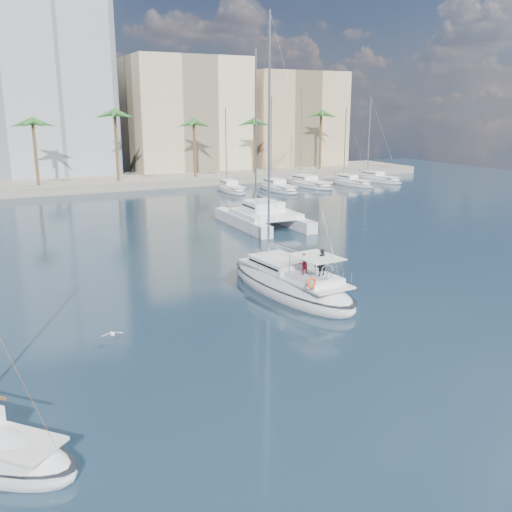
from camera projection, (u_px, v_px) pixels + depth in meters
ground at (250, 320)px, 32.06m from camera, size 160.00×160.00×0.00m
quay at (70, 184)px, 84.66m from camera, size 120.00×14.00×1.20m
building_beige at (187, 117)px, 99.64m from camera, size 20.00×14.00×20.00m
building_tan_right at (291, 122)px, 106.85m from camera, size 18.00×12.00×18.00m
palm_centre at (69, 118)px, 78.77m from camera, size 3.60×3.60×12.30m
palm_right at (283, 116)px, 93.54m from camera, size 3.60×3.60×12.30m
main_sloop at (290, 284)px, 36.94m from camera, size 4.98×12.63×18.31m
catamaran at (264, 214)px, 57.66m from camera, size 6.32×12.02×17.26m
seagull at (112, 334)px, 28.31m from camera, size 1.07×0.46×0.20m
moored_yacht_a at (231, 192)px, 81.39m from camera, size 3.37×9.52×11.90m
moored_yacht_b at (278, 191)px, 82.49m from camera, size 3.32×10.83×13.72m
moored_yacht_c at (309, 186)px, 87.04m from camera, size 3.98×12.33×15.54m
moored_yacht_d at (351, 185)px, 88.13m from camera, size 3.52×9.55×11.90m
moored_yacht_e at (377, 181)px, 92.69m from camera, size 4.61×11.11×13.72m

